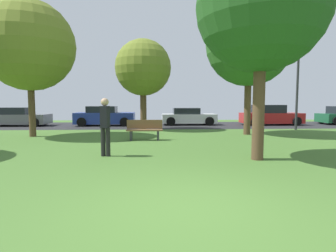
% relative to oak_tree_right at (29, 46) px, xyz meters
% --- Properties ---
extents(ground_plane, '(44.00, 44.00, 0.00)m').
position_rel_oak_tree_right_xyz_m(ground_plane, '(6.52, -9.57, -4.40)').
color(ground_plane, '#47702D').
extents(road_strip, '(44.00, 6.40, 0.01)m').
position_rel_oak_tree_right_xyz_m(road_strip, '(6.52, 6.43, -4.40)').
color(road_strip, '#28282B').
rests_on(road_strip, ground_plane).
extents(oak_tree_right, '(4.34, 4.34, 6.58)m').
position_rel_oak_tree_right_xyz_m(oak_tree_right, '(0.00, 0.00, 0.00)').
color(oak_tree_right, brown).
rests_on(oak_tree_right, ground_plane).
extents(birch_tree_lone, '(3.73, 3.73, 6.28)m').
position_rel_oak_tree_right_xyz_m(birch_tree_lone, '(9.06, -5.93, -0.01)').
color(birch_tree_lone, brown).
rests_on(birch_tree_lone, ground_plane).
extents(maple_tree_far, '(3.41, 3.41, 5.50)m').
position_rel_oak_tree_right_xyz_m(maple_tree_far, '(5.33, 3.18, -0.63)').
color(maple_tree_far, brown).
rests_on(maple_tree_far, ground_plane).
extents(oak_tree_center, '(4.45, 4.45, 6.97)m').
position_rel_oak_tree_right_xyz_m(oak_tree_center, '(10.89, 0.40, 0.33)').
color(oak_tree_center, brown).
rests_on(oak_tree_center, ground_plane).
extents(person_bystander, '(0.30, 0.35, 1.82)m').
position_rel_oak_tree_right_xyz_m(person_bystander, '(4.48, -5.21, -3.38)').
color(person_bystander, black).
rests_on(person_bystander, ground_plane).
extents(parked_car_grey, '(4.13, 2.01, 1.32)m').
position_rel_oak_tree_right_xyz_m(parked_car_grey, '(-3.74, 6.35, -3.79)').
color(parked_car_grey, slate).
rests_on(parked_car_grey, ground_plane).
extents(parked_car_blue, '(4.21, 1.94, 1.41)m').
position_rel_oak_tree_right_xyz_m(parked_car_blue, '(2.41, 6.28, -3.75)').
color(parked_car_blue, '#233893').
rests_on(parked_car_blue, ground_plane).
extents(parked_car_white, '(4.00, 1.99, 1.27)m').
position_rel_oak_tree_right_xyz_m(parked_car_white, '(8.55, 6.73, -3.81)').
color(parked_car_white, white).
rests_on(parked_car_white, ground_plane).
extents(parked_car_red, '(4.35, 2.02, 1.50)m').
position_rel_oak_tree_right_xyz_m(parked_car_red, '(14.68, 6.34, -3.73)').
color(parked_car_red, '#B21E1E').
rests_on(parked_car_red, ground_plane).
extents(park_bench, '(1.60, 0.45, 0.90)m').
position_rel_oak_tree_right_xyz_m(park_bench, '(5.57, -1.52, -3.94)').
color(park_bench, brown).
rests_on(park_bench, ground_plane).
extents(street_lamp_post, '(0.14, 0.14, 4.50)m').
position_rel_oak_tree_right_xyz_m(street_lamp_post, '(14.70, 2.63, -2.15)').
color(street_lamp_post, '#2D2D33').
rests_on(street_lamp_post, ground_plane).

